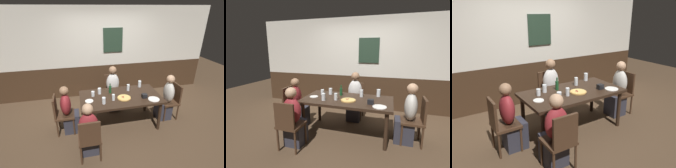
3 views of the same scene
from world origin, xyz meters
The scene contains 22 objects.
ground_plane centered at (0.00, 0.00, 0.00)m, with size 12.00×12.00×0.00m, color #4C3826.
wall_back centered at (0.00, 1.65, 1.30)m, with size 6.40×0.13×2.60m.
dining_table centered at (0.00, 0.00, 0.66)m, with size 1.79×0.94×0.74m.
chair_head_west centered at (-1.31, 0.00, 0.50)m, with size 0.40×0.40×0.88m.
chair_left_near centered at (-0.79, -0.89, 0.50)m, with size 0.40×0.40×0.88m.
chair_mid_far centered at (0.00, 0.89, 0.50)m, with size 0.40×0.40×0.88m.
chair_head_east centered at (1.31, 0.00, 0.50)m, with size 0.40×0.40×0.88m.
person_head_west centered at (-1.14, 0.00, 0.46)m, with size 0.37×0.34×1.10m.
person_left_near centered at (-0.79, -0.72, 0.46)m, with size 0.34×0.37×1.09m.
person_mid_far centered at (0.00, 0.73, 0.50)m, with size 0.34×0.37×1.18m.
person_head_east centered at (1.15, 0.00, 0.48)m, with size 0.37×0.34×1.14m.
pizza centered at (0.05, -0.11, 0.75)m, with size 0.29×0.29×0.03m.
pint_glass_amber centered at (0.25, 0.23, 0.81)m, with size 0.07×0.07×0.15m.
tumbler_water centered at (-0.42, -0.23, 0.80)m, with size 0.08×0.08×0.14m.
highball_clear centered at (-0.19, -0.14, 0.80)m, with size 0.06×0.06×0.14m.
beer_glass_tall centered at (-0.44, 0.22, 0.80)m, with size 0.08×0.08×0.14m.
pint_glass_stout centered at (0.59, 0.36, 0.81)m, with size 0.08×0.08×0.16m.
beer_glass_half centered at (-0.60, 0.13, 0.79)m, with size 0.07×0.07×0.11m.
beer_bottle_green centered at (-0.19, 0.21, 0.83)m, with size 0.06×0.06×0.23m.
plate_white_large centered at (0.66, -0.30, 0.75)m, with size 0.24×0.24×0.01m, color white.
plate_white_small centered at (-0.70, -0.08, 0.75)m, with size 0.17×0.17×0.01m, color white.
condiment_caddy centered at (0.49, -0.18, 0.79)m, with size 0.11×0.09×0.09m, color black.
Camera 2 is at (0.81, -3.09, 1.73)m, focal length 26.38 mm.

